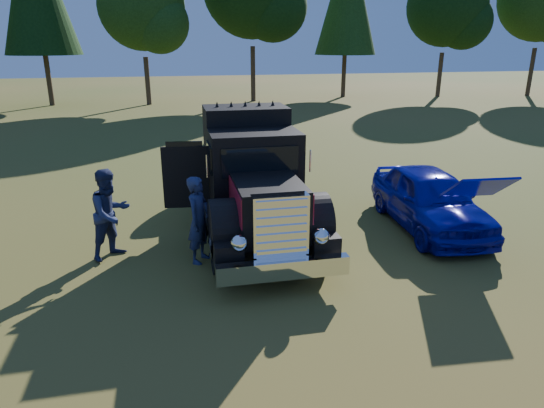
{
  "coord_description": "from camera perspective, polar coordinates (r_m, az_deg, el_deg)",
  "views": [
    {
      "loc": [
        -2.66,
        -8.35,
        4.56
      ],
      "look_at": [
        -0.52,
        1.71,
        1.08
      ],
      "focal_mm": 32.0,
      "sensor_mm": 36.0,
      "label": 1
    }
  ],
  "objects": [
    {
      "name": "hotrod_coupe",
      "position": [
        12.85,
        18.07,
        0.59
      ],
      "size": [
        2.1,
        4.58,
        1.89
      ],
      "color": "#061393",
      "rests_on": "ground"
    },
    {
      "name": "spectator_near",
      "position": [
        10.39,
        -8.58,
        -1.86
      ],
      "size": [
        0.74,
        0.83,
        1.9
      ],
      "primitive_type": "imported",
      "rotation": [
        0.0,
        0.0,
        1.04
      ],
      "color": "navy",
      "rests_on": "ground"
    },
    {
      "name": "ground",
      "position": [
        9.88,
        5.09,
        -8.87
      ],
      "size": [
        120.0,
        120.0,
        0.0
      ],
      "primitive_type": "plane",
      "color": "#2C4C16",
      "rests_on": "ground"
    },
    {
      "name": "spectator_far",
      "position": [
        11.04,
        -18.46,
        -1.1
      ],
      "size": [
        1.23,
        1.22,
        2.0
      ],
      "primitive_type": "imported",
      "rotation": [
        0.0,
        0.0,
        0.76
      ],
      "color": "#21354D",
      "rests_on": "ground"
    },
    {
      "name": "diamond_t_truck",
      "position": [
        11.8,
        -2.38,
        2.56
      ],
      "size": [
        3.38,
        7.16,
        3.0
      ],
      "color": "black",
      "rests_on": "ground"
    }
  ]
}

